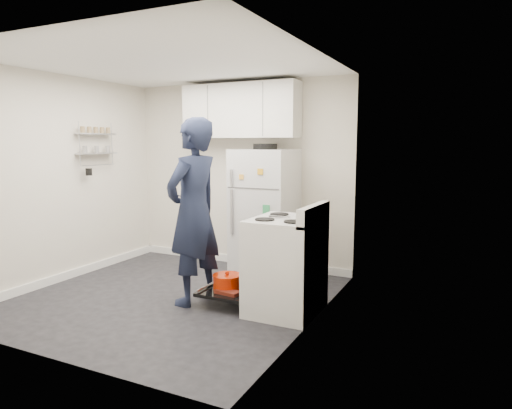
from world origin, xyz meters
The scene contains 7 objects.
room centered at (-0.03, 0.03, 1.21)m, with size 3.21×3.21×2.51m.
electric_range centered at (1.26, 0.15, 0.47)m, with size 0.66×0.76×1.10m.
open_oven_door centered at (0.66, 0.12, 0.19)m, with size 0.55×0.70×0.23m.
refrigerator centered at (0.54, 1.25, 0.81)m, with size 0.72×0.74×1.67m.
upper_cabinets centered at (0.10, 1.43, 2.10)m, with size 1.60×0.33×0.70m, color silver.
wall_shelf_rack centered at (-1.52, 0.49, 1.68)m, with size 0.14×0.60×0.61m.
person centered at (0.30, -0.01, 0.97)m, with size 0.71×0.47×1.94m, color #171D33.
Camera 1 is at (2.93, -3.95, 1.69)m, focal length 32.00 mm.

